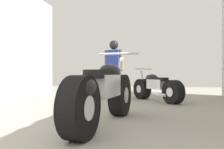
{
  "coord_description": "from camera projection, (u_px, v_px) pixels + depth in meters",
  "views": [
    {
      "loc": [
        0.83,
        -0.36,
        0.71
      ],
      "look_at": [
        0.02,
        4.01,
        0.69
      ],
      "focal_mm": 38.14,
      "sensor_mm": 36.0,
      "label": 1
    }
  ],
  "objects": [
    {
      "name": "ground_plane",
      "position": [
        108.0,
        114.0,
        4.15
      ],
      "size": [
        17.81,
        17.81,
        0.0
      ],
      "primitive_type": "plane",
      "color": "#9E998E"
    },
    {
      "name": "mechanic_in_blue",
      "position": [
        114.0,
        64.0,
        6.51
      ],
      "size": [
        0.62,
        0.38,
        1.62
      ],
      "color": "#384766",
      "rests_on": "ground_plane"
    },
    {
      "name": "motorcycle_maroon_cruiser",
      "position": [
        103.0,
        93.0,
        3.21
      ],
      "size": [
        0.7,
        2.27,
        1.06
      ],
      "color": "black",
      "rests_on": "ground_plane"
    },
    {
      "name": "motorcycle_black_naked",
      "position": [
        157.0,
        88.0,
        6.05
      ],
      "size": [
        1.29,
        1.58,
        0.85
      ],
      "color": "black",
      "rests_on": "ground_plane"
    }
  ]
}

